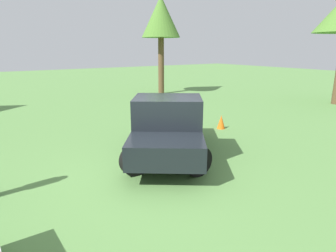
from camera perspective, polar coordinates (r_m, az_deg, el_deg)
The scene contains 4 objects.
ground_plane at distance 8.05m, azimuth -2.63°, elevation -8.16°, with size 80.00×80.00×0.00m, color #5B8C47.
pickup_truck at distance 8.62m, azimuth -0.03°, elevation 0.07°, with size 4.29×4.92×1.82m.
tree_side at distance 20.94m, azimuth -1.39°, elevation 20.14°, with size 2.61×2.61×6.51m.
traffic_cone at distance 12.00m, azimuth 10.27°, elevation 0.79°, with size 0.32×0.32×0.55m, color orange.
Camera 1 is at (3.84, 6.34, 3.15)m, focal length 31.46 mm.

